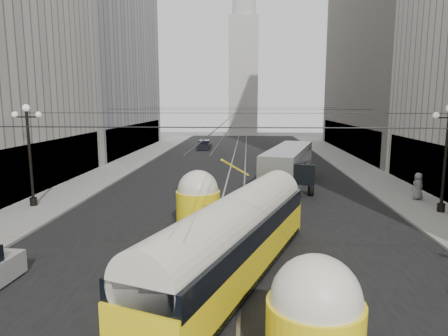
# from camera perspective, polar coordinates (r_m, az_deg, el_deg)

# --- Properties ---
(road) EXTENTS (20.00, 85.00, 0.02)m
(road) POSITION_cam_1_polar(r_m,az_deg,el_deg) (39.00, 1.91, -0.46)
(road) COLOR black
(road) RESTS_ON ground
(sidewalk_left) EXTENTS (4.00, 72.00, 0.15)m
(sidewalk_left) POSITION_cam_1_polar(r_m,az_deg,el_deg) (44.37, -13.65, 0.57)
(sidewalk_left) COLOR gray
(sidewalk_left) RESTS_ON ground
(sidewalk_right) EXTENTS (4.00, 72.00, 0.15)m
(sidewalk_right) POSITION_cam_1_polar(r_m,az_deg,el_deg) (43.84, 17.91, 0.28)
(sidewalk_right) COLOR gray
(sidewalk_right) RESTS_ON ground
(rail_left) EXTENTS (0.12, 85.00, 0.04)m
(rail_left) POSITION_cam_1_polar(r_m,az_deg,el_deg) (39.03, 0.81, -0.45)
(rail_left) COLOR gray
(rail_left) RESTS_ON ground
(rail_right) EXTENTS (0.12, 85.00, 0.04)m
(rail_right) POSITION_cam_1_polar(r_m,az_deg,el_deg) (38.99, 3.01, -0.47)
(rail_right) COLOR gray
(rail_right) RESTS_ON ground
(building_left_far) EXTENTS (12.60, 28.60, 28.60)m
(building_left_far) POSITION_cam_1_polar(r_m,az_deg,el_deg) (58.37, -18.48, 16.42)
(building_left_far) COLOR #999999
(building_left_far) RESTS_ON ground
(building_right_far) EXTENTS (12.60, 32.60, 32.60)m
(building_right_far) POSITION_cam_1_polar(r_m,az_deg,el_deg) (58.00, 23.72, 18.17)
(building_right_far) COLOR #514C47
(building_right_far) RESTS_ON ground
(distant_tower) EXTENTS (6.00, 6.00, 31.36)m
(distant_tower) POSITION_cam_1_polar(r_m,az_deg,el_deg) (86.34, 2.81, 14.84)
(distant_tower) COLOR #B2AFA8
(distant_tower) RESTS_ON ground
(lamppost_left_mid) EXTENTS (1.86, 0.44, 6.37)m
(lamppost_left_mid) POSITION_cam_1_polar(r_m,az_deg,el_deg) (27.66, -26.05, 2.41)
(lamppost_left_mid) COLOR black
(lamppost_left_mid) RESTS_ON sidewalk_left
(lamppost_right_mid) EXTENTS (1.86, 0.44, 6.37)m
(lamppost_right_mid) POSITION_cam_1_polar(r_m,az_deg,el_deg) (26.76, 29.14, 1.98)
(lamppost_right_mid) COLOR black
(lamppost_right_mid) RESTS_ON sidewalk_right
(catenary) EXTENTS (25.00, 72.00, 0.23)m
(catenary) POSITION_cam_1_polar(r_m,az_deg,el_deg) (37.44, 2.10, 8.18)
(catenary) COLOR black
(catenary) RESTS_ON ground
(streetcar) EXTENTS (6.49, 13.91, 3.20)m
(streetcar) POSITION_cam_1_polar(r_m,az_deg,el_deg) (15.35, 1.47, -9.90)
(streetcar) COLOR yellow
(streetcar) RESTS_ON ground
(city_bus) EXTENTS (5.40, 12.32, 3.03)m
(city_bus) POSITION_cam_1_polar(r_m,az_deg,el_deg) (32.82, 9.18, 0.51)
(city_bus) COLOR #949698
(city_bus) RESTS_ON ground
(sedan_white_far) EXTENTS (1.95, 4.25, 1.31)m
(sedan_white_far) POSITION_cam_1_polar(r_m,az_deg,el_deg) (46.66, 7.85, 1.81)
(sedan_white_far) COLOR silver
(sedan_white_far) RESTS_ON ground
(sedan_dark_far) EXTENTS (1.78, 4.16, 1.31)m
(sedan_dark_far) POSITION_cam_1_polar(r_m,az_deg,el_deg) (57.57, -2.80, 3.29)
(sedan_dark_far) COLOR black
(sedan_dark_far) RESTS_ON ground
(pedestrian_crossing_b) EXTENTS (0.58, 0.74, 1.51)m
(pedestrian_crossing_b) POSITION_cam_1_polar(r_m,az_deg,el_deg) (11.96, 7.66, -20.08)
(pedestrian_crossing_b) COLOR beige
(pedestrian_crossing_b) RESTS_ON ground
(pedestrian_sidewalk_right) EXTENTS (1.03, 0.83, 1.83)m
(pedestrian_sidewalk_right) POSITION_cam_1_polar(r_m,az_deg,el_deg) (29.86, 25.96, -2.35)
(pedestrian_sidewalk_right) COLOR slate
(pedestrian_sidewalk_right) RESTS_ON sidewalk_right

